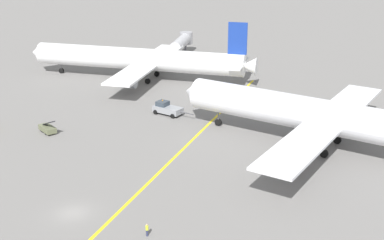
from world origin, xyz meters
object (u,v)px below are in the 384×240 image
at_px(gse_belt_loader_portside, 48,128).
at_px(ground_crew_ramp_agent_by_cones, 147,230).
at_px(airliner_at_gate_left, 140,59).
at_px(jet_bridge, 182,42).
at_px(airliner_being_pushed, 317,116).
at_px(pushback_tug, 167,109).

relative_size(gse_belt_loader_portside, ground_crew_ramp_agent_by_cones, 3.03).
xyz_separation_m(airliner_at_gate_left, ground_crew_ramp_agent_by_cones, (35.32, -60.27, -4.08)).
xyz_separation_m(airliner_at_gate_left, jet_bridge, (-1.28, 26.77, -0.72)).
relative_size(airliner_being_pushed, gse_belt_loader_portside, 10.34).
bearing_deg(jet_bridge, pushback_tug, -68.05).
height_order(airliner_at_gate_left, airliner_being_pushed, airliner_being_pushed).
relative_size(airliner_being_pushed, jet_bridge, 3.10).
bearing_deg(ground_crew_ramp_agent_by_cones, airliner_being_pushed, 70.57).
bearing_deg(jet_bridge, gse_belt_loader_portside, -86.62).
height_order(gse_belt_loader_portside, ground_crew_ramp_agent_by_cones, gse_belt_loader_portside).
bearing_deg(airliner_being_pushed, ground_crew_ramp_agent_by_cones, -109.43).
xyz_separation_m(ground_crew_ramp_agent_by_cones, jet_bridge, (-36.59, 87.04, 3.36)).
bearing_deg(airliner_at_gate_left, gse_belt_loader_portside, -86.17).
bearing_deg(pushback_tug, jet_bridge, 111.95).
relative_size(airliner_being_pushed, ground_crew_ramp_agent_by_cones, 31.27).
distance_m(airliner_at_gate_left, jet_bridge, 26.81).
bearing_deg(airliner_at_gate_left, jet_bridge, 92.73).
height_order(airliner_being_pushed, jet_bridge, airliner_being_pushed).
bearing_deg(pushback_tug, ground_crew_ramp_agent_by_cones, -66.21).
height_order(gse_belt_loader_portside, jet_bridge, jet_bridge).
bearing_deg(jet_bridge, airliner_at_gate_left, -87.27).
height_order(airliner_at_gate_left, ground_crew_ramp_agent_by_cones, airliner_at_gate_left).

